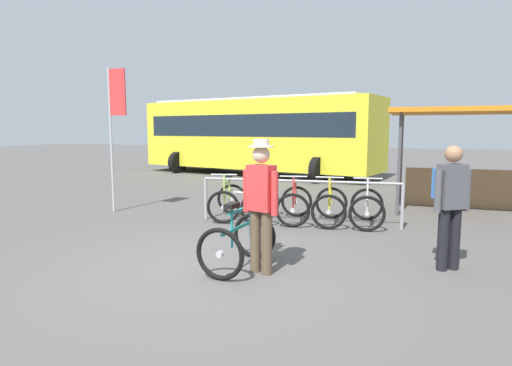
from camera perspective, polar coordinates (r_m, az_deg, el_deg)
The scene contains 13 objects.
ground_plane at distance 5.88m, azimuth -5.72°, elevation -11.16°, with size 80.00×80.00×0.00m, color #514F4C.
bike_rack_rail at distance 8.36m, azimuth 5.73°, elevation -0.86°, with size 3.89×0.41×0.88m.
racked_bike_lime at distance 8.91m, azimuth -3.77°, elevation -2.41°, with size 0.88×1.22×0.97m.
racked_bike_teal at distance 8.73m, azimuth 0.62°, elevation -2.60°, with size 0.84×1.18×0.97m.
racked_bike_red at distance 8.60m, azimuth 5.18°, elevation -2.77°, with size 0.83×1.19×0.97m.
racked_bike_yellow at distance 8.52m, azimuth 9.84°, elevation -2.94°, with size 0.77×1.14×0.97m.
racked_bike_white at distance 8.51m, azimuth 14.55°, elevation -3.08°, with size 0.74×1.15×0.97m.
featured_bicycle at distance 5.81m, azimuth -1.81°, elevation -6.36°, with size 0.76×1.23×1.09m.
person_with_featured_bike at distance 5.42m, azimuth 0.68°, elevation -2.35°, with size 0.51×0.32×1.72m.
pedestrian_with_backpack at distance 6.12m, azimuth 24.41°, elevation -2.00°, with size 0.48×0.45×1.64m.
bus_distant at distance 17.57m, azimuth 0.15°, elevation 6.79°, with size 10.31×4.89×3.08m.
market_stall at distance 10.89m, azimuth 25.61°, elevation 4.08°, with size 3.14×2.35×2.30m.
banner_flag at distance 10.00m, azimuth -18.27°, elevation 9.00°, with size 0.45×0.05×3.20m.
Camera 1 is at (2.34, -5.07, 1.84)m, focal length 30.04 mm.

